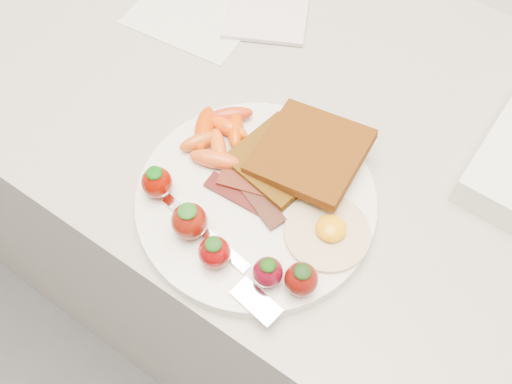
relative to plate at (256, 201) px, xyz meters
The scene contains 10 objects.
counter 0.49m from the plate, 85.28° to the left, with size 2.00×0.60×0.90m, color gray.
plate is the anchor object (origin of this frame).
toast_lower 0.05m from the plate, 93.58° to the left, with size 0.09×0.09×0.01m, color #422709.
toast_upper 0.08m from the plate, 71.41° to the left, with size 0.11×0.11×0.01m, color #422804.
fried_egg 0.09m from the plate, ahead, with size 0.09×0.09×0.02m.
bacon_strips 0.01m from the plate, 166.82° to the right, with size 0.10×0.06×0.01m.
baby_carrots 0.09m from the plate, 154.26° to the left, with size 0.09×0.11×0.02m.
strawberries 0.08m from the plate, 87.46° to the right, with size 0.22×0.07×0.05m.
fork 0.09m from the plate, 75.36° to the right, with size 0.18×0.06×0.00m.
notepad 0.34m from the plate, 121.39° to the left, with size 0.11×0.17×0.01m, color silver.
Camera 1 is at (0.17, 1.28, 1.47)m, focal length 40.00 mm.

